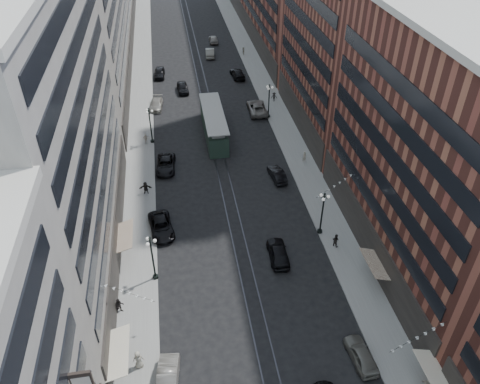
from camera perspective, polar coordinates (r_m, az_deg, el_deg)
ground at (r=74.73m, az=-3.53°, el=8.53°), size 220.00×220.00×0.00m
sidewalk_west at (r=83.54m, az=-11.97°, el=11.06°), size 4.00×180.00×0.15m
sidewalk_east at (r=85.10m, az=3.25°, el=12.30°), size 4.00×180.00×0.15m
rail_west at (r=83.58m, az=-4.79°, el=11.70°), size 0.12×180.00×0.02m
rail_east at (r=83.68m, az=-3.82°, el=11.78°), size 0.12×180.00×0.02m
building_west_mid at (r=45.45m, az=-22.13°, el=5.84°), size 8.00×36.00×28.00m
building_east_mid at (r=46.91m, az=21.74°, el=4.05°), size 8.00×30.00×24.00m
lamppost_sw_far at (r=46.70m, az=-10.63°, el=-7.77°), size 1.03×1.14×5.52m
lamppost_sw_mid at (r=68.70m, az=-10.88°, el=8.12°), size 1.03×1.14×5.52m
lamppost_se_far at (r=51.81m, az=10.00°, el=-2.41°), size 1.03×1.14×5.52m
lamppost_se_mid at (r=74.62m, az=3.55°, el=11.15°), size 1.03×1.14×5.52m
streetcar at (r=70.30m, az=-3.21°, el=8.19°), size 2.99×13.51×3.74m
car_1 at (r=40.92m, az=-8.84°, el=-21.77°), size 2.23×4.87×1.55m
car_2 at (r=53.53m, az=-9.58°, el=-4.14°), size 3.17×5.65×1.49m
car_4 at (r=43.06m, az=14.57°, el=-18.65°), size 2.04×4.41×1.46m
pedestrian_1 at (r=42.00m, az=-12.28°, el=-19.32°), size 0.95×0.57×1.88m
pedestrian_2 at (r=45.97m, az=-14.48°, el=-13.28°), size 0.92×0.67×1.70m
car_7 at (r=63.60m, az=-9.05°, el=3.33°), size 2.88×5.50×1.48m
car_8 at (r=79.72m, az=-10.16°, el=10.49°), size 2.53×5.06×1.41m
car_9 at (r=91.41m, az=-9.81°, el=14.12°), size 2.24×4.82×1.60m
car_10 at (r=61.16m, az=4.55°, el=2.17°), size 1.97×4.45×1.42m
car_11 at (r=77.20m, az=2.09°, el=10.26°), size 2.95×6.15×1.69m
car_12 at (r=89.99m, az=-0.31°, el=14.25°), size 2.56×5.38×1.52m
car_13 at (r=84.81m, az=-7.00°, el=12.52°), size 2.04×4.64×1.55m
car_14 at (r=100.05m, az=-3.69°, el=16.60°), size 2.19×5.14×1.65m
pedestrian_5 at (r=59.28m, az=-11.43°, el=0.52°), size 1.56×0.53×1.66m
pedestrian_6 at (r=69.59m, az=-11.39°, el=6.40°), size 0.93×0.45×1.56m
pedestrian_7 at (r=51.82m, az=11.57°, el=-5.77°), size 0.84×0.87×1.61m
pedestrian_8 at (r=64.68m, az=7.84°, el=4.30°), size 0.64×0.47×1.60m
pedestrian_9 at (r=80.64m, az=4.18°, el=11.49°), size 1.09×0.62×1.59m
car_extra_0 at (r=49.77m, az=4.68°, el=-7.35°), size 2.13×4.87×1.63m
car_extra_1 at (r=107.86m, az=-3.28°, el=18.11°), size 1.84×4.52×1.54m
pedestrian_extra_1 at (r=100.63m, az=0.43°, el=16.85°), size 0.47×1.44×1.53m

